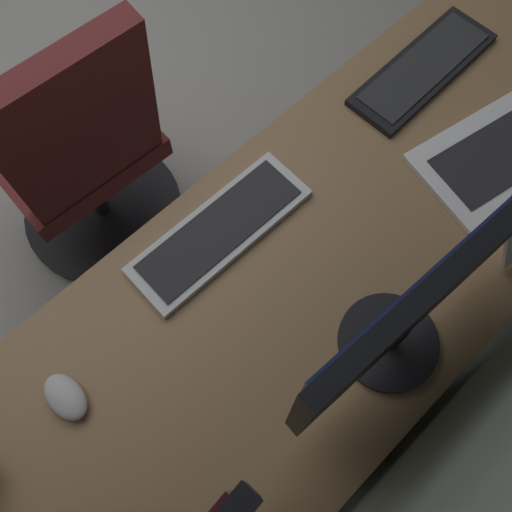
% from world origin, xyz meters
% --- Properties ---
extents(floor_plane, '(5.30, 5.30, 0.00)m').
position_xyz_m(floor_plane, '(0.00, 0.00, 0.00)').
color(floor_plane, '#B2ADA3').
extents(desk, '(2.20, 0.68, 0.73)m').
position_xyz_m(desk, '(0.22, 1.59, 0.67)').
color(desk, '#936D47').
rests_on(desk, ground).
extents(drawer_pedestal, '(0.40, 0.51, 0.69)m').
position_xyz_m(drawer_pedestal, '(0.15, 1.61, 0.35)').
color(drawer_pedestal, '#936D47').
rests_on(drawer_pedestal, ground).
extents(monitor_primary, '(0.54, 0.20, 0.42)m').
position_xyz_m(monitor_primary, '(0.09, 1.78, 0.97)').
color(monitor_primary, black).
rests_on(monitor_primary, desk).
extents(keyboard_main, '(0.42, 0.15, 0.02)m').
position_xyz_m(keyboard_main, '(0.17, 1.38, 0.74)').
color(keyboard_main, silver).
rests_on(keyboard_main, desk).
extents(keyboard_spare, '(0.42, 0.15, 0.02)m').
position_xyz_m(keyboard_spare, '(-0.48, 1.40, 0.74)').
color(keyboard_spare, black).
rests_on(keyboard_spare, desk).
extents(mouse_spare, '(0.06, 0.10, 0.03)m').
position_xyz_m(mouse_spare, '(0.62, 1.43, 0.75)').
color(mouse_spare, silver).
rests_on(mouse_spare, desk).
extents(office_chair, '(0.56, 0.56, 0.97)m').
position_xyz_m(office_chair, '(0.23, 0.83, 0.46)').
color(office_chair, maroon).
rests_on(office_chair, ground).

